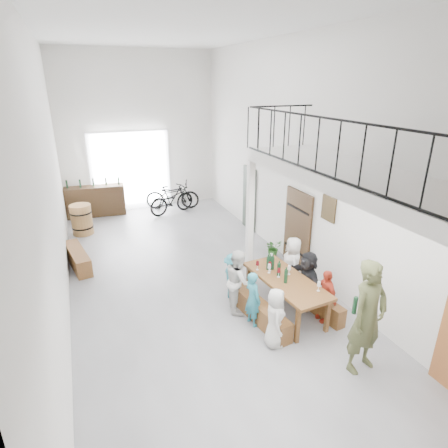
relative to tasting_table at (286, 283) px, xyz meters
name	(u,v)px	position (x,y,z in m)	size (l,w,h in m)	color
floor	(192,279)	(-1.36, 2.03, -0.71)	(12.00, 12.00, 0.00)	slate
room_walls	(186,129)	(-1.36, 2.03, 2.85)	(12.00, 12.00, 12.00)	white
gateway_portal	(131,171)	(-1.76, 7.97, 0.69)	(2.80, 0.08, 2.80)	white
right_wall_decor	(341,223)	(1.34, 0.17, 1.04)	(0.07, 8.28, 5.07)	brown
balcony	(364,184)	(0.61, -1.09, 2.26)	(1.52, 5.62, 4.00)	white
tasting_table	(286,283)	(0.00, 0.00, 0.00)	(1.01, 2.09, 0.79)	brown
bench_inner	(259,311)	(-0.61, -0.03, -0.50)	(0.29, 1.81, 0.42)	brown
bench_wall	(311,299)	(0.62, -0.03, -0.50)	(0.23, 1.77, 0.41)	brown
tableware	(277,267)	(-0.07, 0.28, 0.23)	(0.76, 1.46, 0.35)	#11331B
side_bench	(78,258)	(-3.86, 3.78, -0.48)	(0.35, 1.61, 0.45)	brown
oak_barrel	(82,220)	(-3.65, 6.04, -0.23)	(0.64, 0.64, 0.94)	olive
serving_counter	(96,201)	(-3.11, 7.68, -0.18)	(2.00, 0.55, 1.05)	#3D2A16
counter_bottles	(93,182)	(-3.11, 7.69, 0.49)	(1.75, 0.25, 0.28)	#11331B
guest_left_a	(275,318)	(-0.68, -0.78, -0.14)	(0.55, 0.36, 1.13)	silver
guest_left_b	(253,299)	(-0.77, -0.08, -0.14)	(0.41, 0.27, 1.13)	teal
guest_left_c	(238,281)	(-0.82, 0.49, -0.04)	(0.65, 0.51, 1.34)	silver
guest_left_d	(233,277)	(-0.78, 0.89, -0.17)	(0.69, 0.40, 1.07)	teal
guest_right_a	(325,296)	(0.61, -0.49, -0.16)	(0.65, 0.27, 1.10)	red
guest_right_b	(307,280)	(0.54, 0.05, -0.08)	(1.17, 0.37, 1.26)	black
guest_right_c	(292,264)	(0.60, 0.73, -0.06)	(0.63, 0.41, 1.29)	silver
host_standing	(368,317)	(0.38, -1.84, 0.28)	(0.72, 0.47, 1.96)	#474C2A
potted_plant	(273,248)	(1.09, 2.44, -0.47)	(0.43, 0.38, 0.48)	#1D5118
bicycle_near	(172,195)	(-0.42, 7.40, -0.19)	(0.68, 1.95, 1.02)	black
bicycle_far	(172,199)	(-0.58, 6.86, -0.18)	(0.50, 1.76, 1.06)	black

